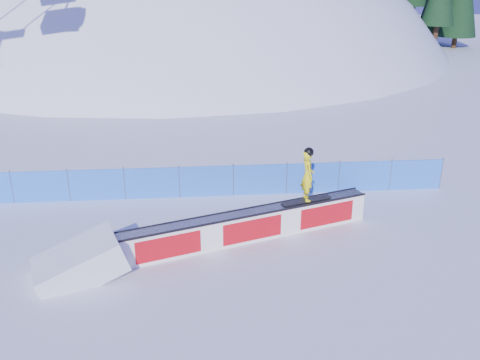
{
  "coord_description": "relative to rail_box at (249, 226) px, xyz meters",
  "views": [
    {
      "loc": [
        1.67,
        -13.86,
        8.05
      ],
      "look_at": [
        3.09,
        2.66,
        1.36
      ],
      "focal_mm": 40.0,
      "sensor_mm": 36.0,
      "label": 1
    }
  ],
  "objects": [
    {
      "name": "ground",
      "position": [
        -3.23,
        -0.98,
        -0.49
      ],
      "size": [
        160.0,
        160.0,
        0.0
      ],
      "primitive_type": "plane",
      "color": "white",
      "rests_on": "ground"
    },
    {
      "name": "rail_box",
      "position": [
        0.0,
        0.0,
        0.0
      ],
      "size": [
        8.0,
        3.2,
        0.99
      ],
      "rotation": [
        0.0,
        0.0,
        0.33
      ],
      "color": "white",
      "rests_on": "ground"
    },
    {
      "name": "snow_ramp",
      "position": [
        -4.89,
        -1.66,
        -0.49
      ],
      "size": [
        2.91,
        2.32,
        1.58
      ],
      "primitive_type": null,
      "rotation": [
        0.0,
        -0.31,
        0.33
      ],
      "color": "white",
      "rests_on": "ground"
    },
    {
      "name": "safety_fence",
      "position": [
        -3.23,
        3.52,
        0.11
      ],
      "size": [
        22.05,
        0.05,
        1.3
      ],
      "color": "blue",
      "rests_on": "ground"
    },
    {
      "name": "snowboarder",
      "position": [
        1.92,
        0.65,
        1.39
      ],
      "size": [
        1.73,
        0.85,
        1.8
      ],
      "rotation": [
        0.0,
        0.0,
        1.66
      ],
      "color": "black",
      "rests_on": "rail_box"
    },
    {
      "name": "snow_hill",
      "position": [
        -3.23,
        41.02,
        -18.49
      ],
      "size": [
        64.0,
        64.0,
        64.0
      ],
      "color": "white",
      "rests_on": "ground"
    }
  ]
}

